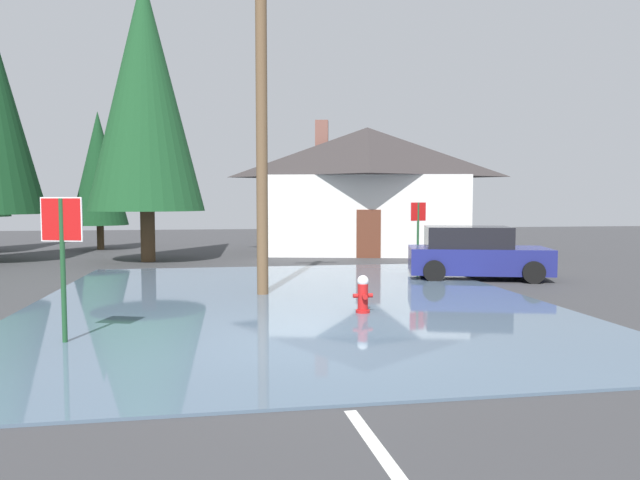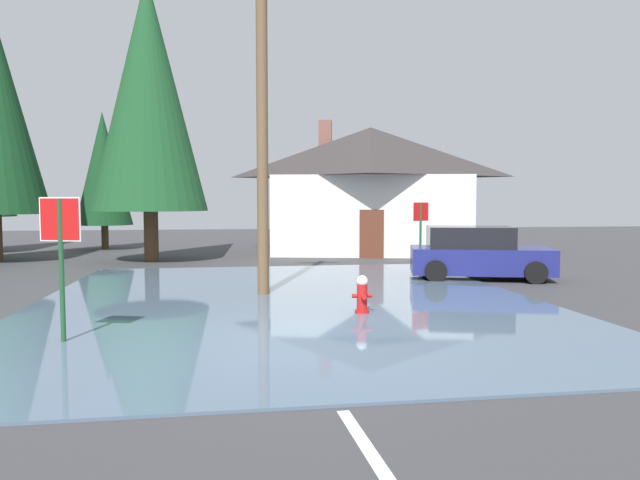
% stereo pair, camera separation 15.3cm
% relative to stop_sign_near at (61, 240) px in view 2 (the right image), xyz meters
% --- Properties ---
extents(ground_plane, '(80.00, 80.00, 0.10)m').
position_rel_stop_sign_near_xyz_m(ground_plane, '(3.93, -0.58, -1.75)').
color(ground_plane, '#38383A').
extents(flood_puddle, '(11.47, 13.97, 0.04)m').
position_rel_stop_sign_near_xyz_m(flood_puddle, '(4.04, 3.43, -1.68)').
color(flood_puddle, '#4C6075').
rests_on(flood_puddle, ground).
extents(lane_stop_bar, '(3.41, 0.46, 0.01)m').
position_rel_stop_sign_near_xyz_m(lane_stop_bar, '(3.32, -2.67, -1.70)').
color(lane_stop_bar, silver).
rests_on(lane_stop_bar, ground).
extents(stop_sign_near, '(0.69, 0.23, 2.39)m').
position_rel_stop_sign_near_xyz_m(stop_sign_near, '(0.00, 0.00, 0.00)').
color(stop_sign_near, '#1E4C28').
rests_on(stop_sign_near, ground).
extents(fire_hydrant, '(0.41, 0.35, 0.81)m').
position_rel_stop_sign_near_xyz_m(fire_hydrant, '(5.37, 1.62, -1.30)').
color(fire_hydrant, red).
rests_on(fire_hydrant, ground).
extents(utility_pole, '(1.60, 0.28, 9.33)m').
position_rel_stop_sign_near_xyz_m(utility_pole, '(3.50, 4.36, 3.14)').
color(utility_pole, brown).
rests_on(utility_pole, ground).
extents(stop_sign_far, '(0.65, 0.23, 2.32)m').
position_rel_stop_sign_near_xyz_m(stop_sign_far, '(9.29, 9.51, -0.07)').
color(stop_sign_far, '#1E4C28').
rests_on(stop_sign_far, ground).
extents(house, '(10.12, 7.45, 6.13)m').
position_rel_stop_sign_near_xyz_m(house, '(9.00, 15.72, 1.25)').
color(house, silver).
rests_on(house, ground).
extents(parked_car, '(4.44, 2.91, 1.58)m').
position_rel_stop_sign_near_xyz_m(parked_car, '(10.04, 6.49, -0.95)').
color(parked_car, navy).
rests_on(parked_car, ground).
extents(pine_tree_mid_left, '(2.67, 2.67, 6.67)m').
position_rel_stop_sign_near_xyz_m(pine_tree_mid_left, '(-3.38, 19.42, 2.22)').
color(pine_tree_mid_left, '#4C3823').
rests_on(pine_tree_mid_left, ground).
extents(pine_tree_far_center, '(4.38, 4.38, 10.96)m').
position_rel_stop_sign_near_xyz_m(pine_tree_far_center, '(-0.37, 13.24, 4.74)').
color(pine_tree_far_center, '#4C3823').
rests_on(pine_tree_far_center, ground).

